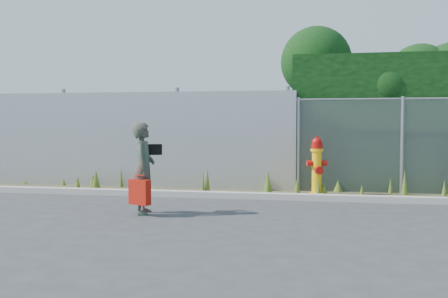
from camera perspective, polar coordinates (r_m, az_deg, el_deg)
ground at (r=8.17m, az=0.32°, el=-7.55°), size 80.00×80.00×0.00m
curb at (r=9.92m, az=2.13°, el=-5.33°), size 16.00×0.22×0.12m
weed_strip at (r=10.53m, az=5.79°, el=-4.55°), size 16.00×1.31×0.55m
corrugated_fence at (r=11.87m, az=-12.71°, el=1.03°), size 8.50×0.21×2.30m
fire_hydrant at (r=10.39m, az=10.55°, el=-2.02°), size 0.41×0.37×1.23m
woman at (r=8.29m, az=-9.18°, el=-2.18°), size 0.45×0.60×1.51m
red_tote_bag at (r=8.15m, az=-9.61°, el=-4.87°), size 0.37×0.13×0.48m
black_shoulder_bag at (r=8.46m, az=-7.91°, el=-0.05°), size 0.24×0.10×0.18m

